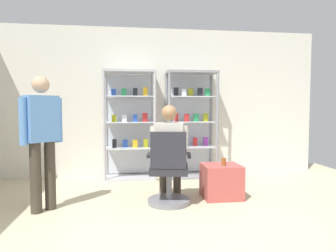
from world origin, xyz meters
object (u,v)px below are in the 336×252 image
at_px(display_cabinet_right, 191,123).
at_px(storage_crate, 221,181).
at_px(display_cabinet_left, 130,124).
at_px(tea_glass, 224,162).
at_px(office_chair, 169,175).
at_px(standing_customer, 42,135).
at_px(seated_shopkeeper, 169,148).

bearing_deg(display_cabinet_right, storage_crate, -83.50).
bearing_deg(storage_crate, display_cabinet_left, 132.73).
relative_size(display_cabinet_right, storage_crate, 3.68).
relative_size(storage_crate, tea_glass, 5.02).
bearing_deg(tea_glass, display_cabinet_right, 97.09).
xyz_separation_m(office_chair, tea_glass, (0.78, 0.17, 0.12)).
bearing_deg(office_chair, display_cabinet_right, 68.74).
relative_size(office_chair, tea_glass, 9.34).
bearing_deg(tea_glass, standing_customer, -175.23).
relative_size(display_cabinet_left, storage_crate, 3.68).
height_order(seated_shopkeeper, tea_glass, seated_shopkeeper).
bearing_deg(storage_crate, display_cabinet_right, 96.50).
xyz_separation_m(tea_glass, standing_customer, (-2.33, -0.19, 0.42)).
relative_size(office_chair, standing_customer, 0.59).
distance_m(display_cabinet_left, display_cabinet_right, 1.10).
xyz_separation_m(storage_crate, tea_glass, (0.02, -0.05, 0.28)).
bearing_deg(tea_glass, office_chair, -168.10).
bearing_deg(storage_crate, standing_customer, -174.08).
height_order(display_cabinet_right, tea_glass, display_cabinet_right).
xyz_separation_m(display_cabinet_right, storage_crate, (0.15, -1.36, -0.74)).
bearing_deg(seated_shopkeeper, office_chair, -99.91).
distance_m(display_cabinet_right, storage_crate, 1.55).
height_order(office_chair, tea_glass, office_chair).
height_order(display_cabinet_left, standing_customer, display_cabinet_left).
relative_size(display_cabinet_right, tea_glass, 18.48).
bearing_deg(display_cabinet_right, tea_glass, -82.91).
xyz_separation_m(seated_shopkeeper, standing_customer, (-1.57, -0.19, 0.22)).
bearing_deg(tea_glass, display_cabinet_left, 132.25).
height_order(office_chair, standing_customer, standing_customer).
distance_m(display_cabinet_right, standing_customer, 2.68).
relative_size(display_cabinet_left, seated_shopkeeper, 1.47).
xyz_separation_m(display_cabinet_left, seated_shopkeeper, (0.52, -1.41, -0.25)).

